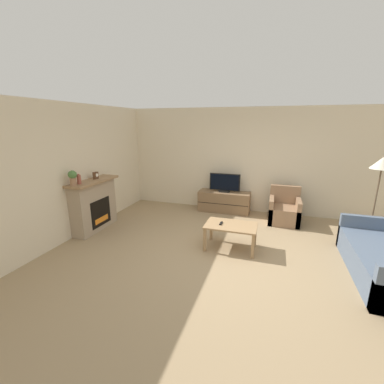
# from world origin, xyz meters

# --- Properties ---
(ground_plane) EXTENTS (24.00, 24.00, 0.00)m
(ground_plane) POSITION_xyz_m (0.00, 0.00, 0.00)
(ground_plane) COLOR #9E8460
(wall_back) EXTENTS (12.00, 0.06, 2.70)m
(wall_back) POSITION_xyz_m (0.00, 2.70, 1.35)
(wall_back) COLOR beige
(wall_back) RESTS_ON ground
(wall_left) EXTENTS (0.06, 12.00, 2.70)m
(wall_left) POSITION_xyz_m (-3.13, 0.00, 1.35)
(wall_left) COLOR beige
(wall_left) RESTS_ON ground
(fireplace) EXTENTS (0.45, 1.27, 1.13)m
(fireplace) POSITION_xyz_m (-2.93, 0.34, 0.57)
(fireplace) COLOR tan
(fireplace) RESTS_ON ground
(mantel_vase_left) EXTENTS (0.08, 0.08, 0.21)m
(mantel_vase_left) POSITION_xyz_m (-2.91, -0.04, 1.22)
(mantel_vase_left) COLOR #994C3D
(mantel_vase_left) RESTS_ON fireplace
(mantel_clock) EXTENTS (0.08, 0.11, 0.15)m
(mantel_clock) POSITION_xyz_m (-2.91, 0.47, 1.20)
(mantel_clock) COLOR brown
(mantel_clock) RESTS_ON fireplace
(potted_plant) EXTENTS (0.16, 0.16, 0.30)m
(potted_plant) POSITION_xyz_m (-2.91, -0.20, 1.30)
(potted_plant) COLOR #936B4C
(potted_plant) RESTS_ON fireplace
(tv_stand) EXTENTS (1.35, 0.47, 0.54)m
(tv_stand) POSITION_xyz_m (-0.43, 2.40, 0.27)
(tv_stand) COLOR brown
(tv_stand) RESTS_ON ground
(tv) EXTENTS (0.80, 0.18, 0.49)m
(tv) POSITION_xyz_m (-0.43, 2.39, 0.77)
(tv) COLOR black
(tv) RESTS_ON tv_stand
(armchair) EXTENTS (0.70, 0.76, 0.83)m
(armchair) POSITION_xyz_m (1.08, 2.09, 0.28)
(armchair) COLOR #937051
(armchair) RESTS_ON ground
(coffee_table) EXTENTS (0.95, 0.60, 0.47)m
(coffee_table) POSITION_xyz_m (0.09, 0.35, 0.41)
(coffee_table) COLOR #A37F56
(coffee_table) RESTS_ON ground
(remote) EXTENTS (0.04, 0.15, 0.02)m
(remote) POSITION_xyz_m (-0.09, 0.33, 0.48)
(remote) COLOR black
(remote) RESTS_ON coffee_table
(floor_lamp) EXTENTS (0.40, 0.40, 1.71)m
(floor_lamp) POSITION_xyz_m (2.65, 1.38, 1.52)
(floor_lamp) COLOR black
(floor_lamp) RESTS_ON ground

